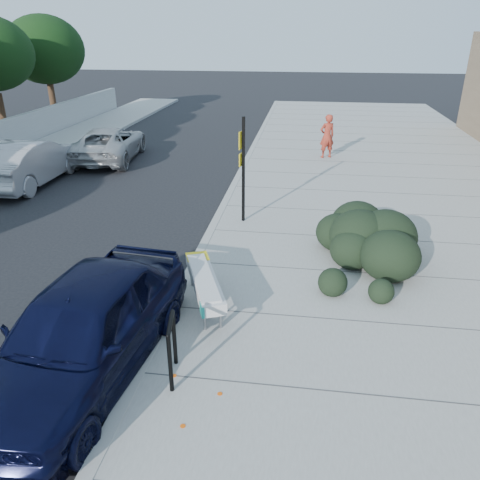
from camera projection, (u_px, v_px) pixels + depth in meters
The scene contains 12 objects.
ground at pixel (172, 313), 9.45m from camera, with size 120.00×120.00×0.00m, color black.
sidewalk_near at pixel (412, 229), 13.22m from camera, with size 11.20×50.00×0.15m, color gray.
curb_near at pixel (218, 219), 13.93m from camera, with size 0.22×50.00×0.17m, color #9E9E99.
tree_far_f at pixel (45, 50), 26.48m from camera, with size 4.40×4.40×6.07m.
bench at pixel (204, 282), 9.23m from camera, with size 1.24×2.27×0.68m.
bike_rack at pixel (172, 344), 7.25m from camera, with size 0.18×0.71×1.04m.
sign_post at pixel (243, 164), 12.95m from camera, with size 0.15×0.34×2.98m.
hedge at pixel (366, 238), 10.87m from camera, with size 1.76×3.53×1.32m, color black.
sedan_navy at pixel (83, 330), 7.48m from camera, with size 2.00×4.96×1.69m, color black.
wagon_silver at pixel (29, 162), 17.06m from camera, with size 1.74×5.00×1.65m, color #9A9A9E.
suv_silver at pixel (109, 144), 20.31m from camera, with size 2.36×5.11×1.42m, color #9FA2A5.
pedestrian at pixel (327, 136), 20.00m from camera, with size 0.67×0.44×1.84m, color maroon.
Camera 1 is at (2.48, -7.74, 5.23)m, focal length 35.00 mm.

